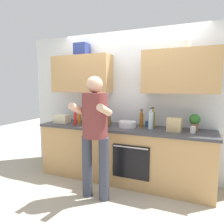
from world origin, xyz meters
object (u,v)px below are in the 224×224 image
Objects in this scene: grocery_bag_bread at (174,125)px; grocery_bag_rice at (62,119)px; mixing_bowl at (127,124)px; grocery_bag_crisps at (92,121)px; potted_herb at (195,121)px; cup_coffee at (193,130)px; cup_tea at (147,124)px; knife_block at (107,119)px; bottle_hotsauce at (75,119)px; bottle_vinegar at (85,118)px; bottle_syrup at (141,119)px; bottle_oil at (153,119)px; person_standing at (95,128)px; bottle_water at (151,120)px; bottle_juice at (79,118)px.

grocery_bag_rice is at bearing -178.86° from grocery_bag_bread.
grocery_bag_bread is (0.73, -0.02, 0.05)m from mixing_bowl.
potted_herb is at bearing 7.50° from grocery_bag_crisps.
cup_tea is (-0.70, 0.23, -0.00)m from cup_coffee.
grocery_bag_crisps is at bearing -176.10° from knife_block.
grocery_bag_rice is at bearing -170.28° from cup_tea.
cup_tea is at bearing 16.68° from bottle_hotsauce.
bottle_vinegar is at bearing -178.84° from potted_herb.
cup_coffee is (0.78, -0.14, -0.08)m from bottle_syrup.
grocery_bag_bread is at bearing -26.03° from cup_tea.
bottle_hotsauce is 1.87m from cup_coffee.
bottle_oil is 1.61m from grocery_bag_rice.
person_standing reaches higher than cup_coffee.
bottle_syrup is at bearing 0.21° from bottle_vinegar.
bottle_oil reaches higher than bottle_syrup.
grocery_bag_bread is (0.53, -0.12, -0.03)m from bottle_syrup.
bottle_water is 0.62m from cup_coffee.
cup_tea is 0.28× the size of knife_block.
bottle_syrup is 1.20× the size of bottle_juice.
potted_herb is at bearing 7.64° from mixing_bowl.
mixing_bowl is 1.13× the size of potted_herb.
cup_coffee is 2.21m from grocery_bag_rice.
mixing_bowl reaches higher than cup_tea.
bottle_syrup is 1.31× the size of grocery_bag_crisps.
bottle_oil reaches higher than cup_tea.
bottle_oil is 1.35× the size of bottle_juice.
bottle_juice is at bearing 178.46° from bottle_water.
bottle_water is at bearing -3.20° from bottle_vinegar.
bottle_water reaches higher than bottle_syrup.
grocery_bag_rice is (-0.99, 0.62, -0.03)m from person_standing.
bottle_vinegar is at bearing 21.93° from grocery_bag_rice.
bottle_hotsauce is 1.27m from bottle_water.
person_standing reaches higher than mixing_bowl.
mixing_bowl is (-0.21, -0.10, -0.08)m from bottle_syrup.
bottle_water is at bearing 7.10° from knife_block.
person_standing is 7.00× the size of bottle_juice.
bottle_hotsauce is 1.08× the size of bottle_vinegar.
grocery_bag_rice is at bearing -158.07° from bottle_vinegar.
bottle_water is at bearing -61.52° from cup_tea.
bottle_water is 0.64m from potted_herb.
cup_coffee is 1.11× the size of cup_tea.
bottle_vinegar reaches higher than cup_tea.
cup_tea is (1.16, 0.35, -0.06)m from bottle_hotsauce.
bottle_water is (1.20, -0.07, 0.04)m from bottle_vinegar.
bottle_vinegar is 1.21m from bottle_water.
grocery_bag_bread is at bearing -25.11° from bottle_oil.
cup_coffee is at bearing 27.65° from person_standing.
potted_herb is (1.00, 0.13, 0.10)m from mixing_bowl.
bottle_hotsauce is 1.02× the size of grocery_bag_rice.
bottle_water is 3.31× the size of cup_coffee.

